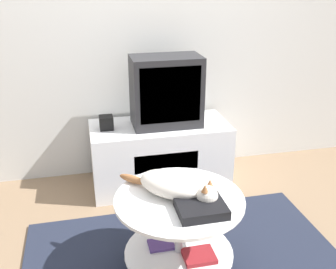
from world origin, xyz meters
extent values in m
plane|color=#7F664C|center=(0.00, 0.00, 0.00)|extent=(12.00, 12.00, 0.00)
cube|color=silver|center=(0.00, 1.28, 1.30)|extent=(8.00, 0.05, 2.60)
cube|color=#1E2333|center=(0.00, 0.00, 0.01)|extent=(1.84, 1.14, 0.02)
cube|color=white|center=(0.05, 0.96, 0.25)|extent=(1.05, 0.48, 0.50)
cube|color=silver|center=(0.05, 0.72, 0.30)|extent=(0.47, 0.01, 0.14)
cube|color=#232326|center=(0.10, 0.95, 0.76)|extent=(0.51, 0.30, 0.52)
cube|color=black|center=(0.10, 0.81, 0.77)|extent=(0.44, 0.01, 0.40)
cube|color=black|center=(-0.34, 0.96, 0.55)|extent=(0.10, 0.10, 0.10)
cylinder|color=#B2B2B7|center=(-0.06, -0.06, 0.03)|extent=(0.29, 0.29, 0.01)
cylinder|color=#B7B7BC|center=(-0.06, -0.06, 0.25)|extent=(0.04, 0.04, 0.45)
cylinder|color=white|center=(-0.06, -0.06, 0.15)|extent=(0.60, 0.60, 0.01)
cylinder|color=white|center=(-0.06, -0.06, 0.48)|extent=(0.68, 0.68, 0.02)
cube|color=maroon|center=(0.04, -0.14, 0.17)|extent=(0.17, 0.14, 0.03)
cube|color=#51387A|center=(-0.14, 0.00, 0.16)|extent=(0.14, 0.11, 0.02)
cube|color=black|center=(0.01, -0.21, 0.52)|extent=(0.24, 0.20, 0.05)
ellipsoid|color=silver|center=(-0.09, -0.02, 0.55)|extent=(0.39, 0.38, 0.12)
sphere|color=silver|center=(0.06, -0.16, 0.55)|extent=(0.11, 0.11, 0.11)
cone|color=#996038|center=(0.08, -0.14, 0.61)|extent=(0.04, 0.04, 0.04)
cone|color=#996038|center=(0.04, -0.18, 0.61)|extent=(0.04, 0.04, 0.04)
ellipsoid|color=#996038|center=(-0.27, 0.14, 0.52)|extent=(0.16, 0.15, 0.04)
camera|label=1|loc=(-0.50, -1.75, 1.58)|focal=42.00mm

